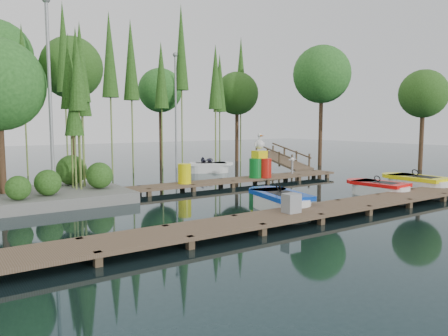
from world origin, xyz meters
TOP-DOWN VIEW (x-y plane):
  - ground_plane at (0.00, 0.00)m, footprint 90.00×90.00m
  - near_dock at (0.00, -4.50)m, footprint 18.00×1.50m
  - far_dock at (1.00, 2.50)m, footprint 15.00×1.20m
  - island at (-6.30, 3.29)m, footprint 6.20×4.20m
  - tree_screen at (-2.04, 10.60)m, footprint 34.42×18.53m
  - lamp_island at (-5.50, 2.50)m, footprint 0.30×0.30m
  - lamp_rear at (4.00, 11.00)m, footprint 0.30×0.30m
  - ramp at (9.00, 6.50)m, footprint 1.50×3.94m
  - boat_blue at (0.39, -2.93)m, footprint 1.86×3.06m
  - boat_red at (5.57, -2.99)m, footprint 1.43×2.71m
  - boat_yellow_near at (7.98, -3.12)m, footprint 1.36×2.98m
  - boat_yellow_far at (-3.67, 6.66)m, footprint 2.67×1.47m
  - boat_white_far at (4.31, 7.64)m, footprint 2.95×2.31m
  - utility_cabinet at (-0.57, -4.50)m, footprint 0.45×0.38m
  - yellow_barrel at (-0.17, 2.50)m, footprint 0.57×0.57m
  - drum_cluster at (3.86, 2.34)m, footprint 1.21×1.11m
  - seagull_post at (6.05, 2.50)m, footprint 0.52×0.28m

SIDE VIEW (x-z plane):
  - ground_plane at x=0.00m, z-range 0.00..0.00m
  - far_dock at x=1.00m, z-range -0.02..0.48m
  - near_dock at x=0.00m, z-range -0.02..0.48m
  - boat_red at x=5.57m, z-range -0.18..0.69m
  - boat_yellow_far at x=-3.67m, z-range -0.37..0.91m
  - boat_blue at x=0.39m, z-range -0.20..0.76m
  - boat_white_far at x=4.31m, z-range -0.35..0.92m
  - boat_yellow_near at x=7.98m, z-range -0.21..0.79m
  - utility_cabinet at x=-0.57m, z-range 0.30..0.85m
  - ramp at x=9.00m, z-range -0.16..1.33m
  - yellow_barrel at x=-0.17m, z-range 0.30..1.15m
  - seagull_post at x=6.05m, z-range 0.45..1.28m
  - drum_cluster at x=3.86m, z-range -0.13..1.96m
  - island at x=-6.30m, z-range -0.19..6.56m
  - lamp_island at x=-5.50m, z-range 0.64..7.89m
  - lamp_rear at x=4.00m, z-range 0.64..7.89m
  - tree_screen at x=-2.04m, z-range 0.96..11.27m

